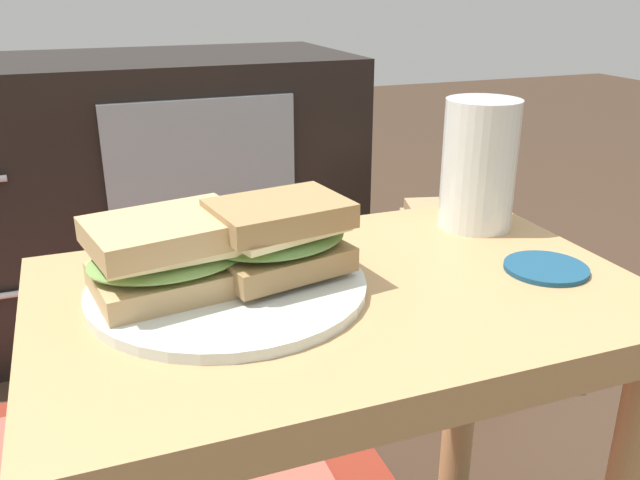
% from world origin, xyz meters
% --- Properties ---
extents(side_table, '(0.56, 0.36, 0.46)m').
position_xyz_m(side_table, '(0.00, 0.00, 0.37)').
color(side_table, tan).
rests_on(side_table, ground).
extents(tv_cabinet, '(0.96, 0.46, 0.58)m').
position_xyz_m(tv_cabinet, '(-0.11, 0.95, 0.29)').
color(tv_cabinet, black).
rests_on(tv_cabinet, ground).
extents(plate, '(0.25, 0.25, 0.01)m').
position_xyz_m(plate, '(-0.10, 0.03, 0.47)').
color(plate, silver).
rests_on(plate, side_table).
extents(sandwich_front, '(0.16, 0.12, 0.07)m').
position_xyz_m(sandwich_front, '(-0.15, 0.03, 0.50)').
color(sandwich_front, tan).
rests_on(sandwich_front, plate).
extents(sandwich_back, '(0.14, 0.12, 0.07)m').
position_xyz_m(sandwich_back, '(-0.05, 0.02, 0.51)').
color(sandwich_back, '#9E7A4C').
rests_on(sandwich_back, plate).
extents(beer_glass, '(0.08, 0.08, 0.15)m').
position_xyz_m(beer_glass, '(0.21, 0.10, 0.53)').
color(beer_glass, silver).
rests_on(beer_glass, side_table).
extents(coaster, '(0.08, 0.08, 0.01)m').
position_xyz_m(coaster, '(0.20, -0.04, 0.46)').
color(coaster, navy).
rests_on(coaster, side_table).
extents(paper_bag, '(0.22, 0.21, 0.35)m').
position_xyz_m(paper_bag, '(0.42, 0.45, 0.17)').
color(paper_bag, tan).
rests_on(paper_bag, ground).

